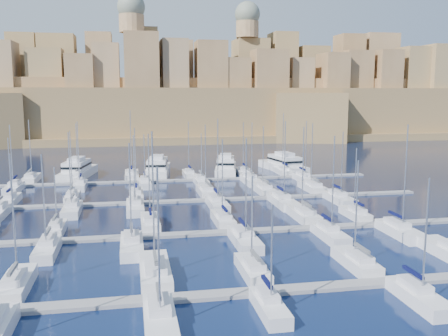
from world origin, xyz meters
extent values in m
plane|color=black|center=(0.00, 0.00, 0.00)|extent=(600.00, 600.00, 0.00)
cube|color=slate|center=(0.00, -34.00, 0.20)|extent=(84.00, 2.00, 0.40)
cube|color=slate|center=(0.00, -12.00, 0.20)|extent=(84.00, 2.00, 0.40)
cube|color=slate|center=(0.00, 10.00, 0.20)|extent=(84.00, 2.00, 0.40)
cube|color=slate|center=(0.00, 32.00, 0.20)|extent=(84.00, 2.00, 0.40)
cube|color=silver|center=(-25.55, -28.52, 0.52)|extent=(2.69, 8.97, 1.65)
cube|color=silver|center=(-25.55, -29.41, 1.70)|extent=(1.88, 4.03, 0.70)
cylinder|color=#9EA0A8|center=(-25.55, -28.07, 7.74)|extent=(0.18, 0.18, 12.78)
cube|color=#595B60|center=(-25.55, -29.86, 2.75)|extent=(0.35, 3.59, 0.35)
cube|color=silver|center=(-11.39, -27.60, 0.57)|extent=(3.24, 10.80, 1.74)
cube|color=silver|center=(-11.39, -28.68, 1.79)|extent=(2.27, 4.86, 0.70)
cylinder|color=#9EA0A8|center=(-11.39, -27.06, 8.76)|extent=(0.18, 0.18, 14.64)
cube|color=#595B60|center=(-11.39, -29.22, 2.84)|extent=(0.35, 4.32, 0.35)
cube|color=silver|center=(-0.67, -28.81, 0.51)|extent=(2.52, 8.38, 1.62)
cube|color=silver|center=(-0.67, -29.65, 1.67)|extent=(1.76, 3.77, 0.70)
cylinder|color=#9EA0A8|center=(-0.67, -28.39, 6.26)|extent=(0.18, 0.18, 9.88)
cube|color=#595B60|center=(-0.67, -30.07, 2.72)|extent=(0.35, 3.35, 0.35)
cube|color=silver|center=(11.78, -28.62, 0.52)|extent=(2.63, 8.77, 1.64)
cube|color=silver|center=(11.78, -29.49, 1.69)|extent=(1.84, 3.95, 0.70)
cylinder|color=#9EA0A8|center=(11.78, -28.18, 6.94)|extent=(0.18, 0.18, 11.21)
cube|color=#595B60|center=(11.78, -29.93, 2.74)|extent=(0.35, 3.51, 0.35)
cube|color=silver|center=(-11.56, -39.56, 0.53)|extent=(2.73, 9.11, 1.66)
cube|color=silver|center=(-11.56, -38.64, 1.71)|extent=(1.91, 4.10, 0.70)
cylinder|color=#9EA0A8|center=(-11.56, -40.01, 7.77)|extent=(0.18, 0.18, 12.82)
cube|color=#595B60|center=(-11.56, -38.19, 2.76)|extent=(0.35, 3.64, 0.35)
cube|color=silver|center=(-1.47, -38.69, 0.48)|extent=(2.21, 7.38, 1.57)
cube|color=silver|center=(-1.47, -37.95, 1.62)|extent=(1.55, 3.32, 0.70)
cylinder|color=#9EA0A8|center=(-1.47, -39.06, 5.84)|extent=(0.18, 0.18, 9.14)
cube|color=#070A32|center=(-1.47, -37.58, 2.67)|extent=(0.35, 2.95, 0.35)
cube|color=silver|center=(13.27, -39.25, 0.51)|extent=(2.55, 8.51, 1.63)
cube|color=silver|center=(13.27, -38.40, 1.68)|extent=(1.79, 3.83, 0.70)
cylinder|color=#9EA0A8|center=(13.27, -39.68, 6.87)|extent=(0.18, 0.18, 11.09)
cube|color=#070A32|center=(13.27, -37.98, 2.73)|extent=(0.35, 3.40, 0.35)
cube|color=silver|center=(-24.50, -7.32, 0.48)|extent=(2.21, 7.35, 1.57)
cube|color=silver|center=(-24.50, -8.06, 1.62)|extent=(1.54, 3.31, 0.70)
cylinder|color=#9EA0A8|center=(-24.50, -6.96, 5.46)|extent=(0.18, 0.18, 8.39)
cube|color=#595B60|center=(-24.50, -8.43, 2.67)|extent=(0.35, 2.94, 0.35)
cube|color=silver|center=(-11.07, -6.45, 0.53)|extent=(2.73, 9.10, 1.66)
cube|color=silver|center=(-11.07, -7.36, 1.71)|extent=(1.91, 4.10, 0.70)
cylinder|color=#9EA0A8|center=(-11.07, -5.99, 7.73)|extent=(0.18, 0.18, 12.75)
cube|color=#070A32|center=(-11.07, -7.81, 2.76)|extent=(0.35, 3.64, 0.35)
cube|color=silver|center=(0.09, -6.63, 0.52)|extent=(2.62, 8.73, 1.64)
cube|color=silver|center=(0.09, -7.51, 1.69)|extent=(1.83, 3.93, 0.70)
cylinder|color=#9EA0A8|center=(0.09, -6.20, 7.24)|extent=(0.18, 0.18, 11.80)
cube|color=#070A32|center=(0.09, -7.94, 2.74)|extent=(0.35, 3.49, 0.35)
cube|color=silver|center=(13.31, -6.04, 0.55)|extent=(2.98, 9.92, 1.70)
cube|color=silver|center=(13.31, -7.03, 1.75)|extent=(2.08, 4.46, 0.70)
cylinder|color=#9EA0A8|center=(13.31, -5.54, 8.09)|extent=(0.18, 0.18, 13.39)
cube|color=#595B60|center=(13.31, -7.53, 2.80)|extent=(0.35, 3.97, 0.35)
cube|color=silver|center=(21.86, -7.03, 0.50)|extent=(2.38, 7.94, 1.60)
cube|color=silver|center=(21.86, -7.83, 1.65)|extent=(1.67, 3.57, 0.70)
cylinder|color=#9EA0A8|center=(21.86, -6.64, 6.33)|extent=(0.18, 0.18, 10.07)
cube|color=#070A32|center=(21.86, -8.22, 2.70)|extent=(0.35, 3.17, 0.35)
cube|color=silver|center=(-24.31, -17.28, 0.51)|extent=(2.57, 8.56, 1.63)
cube|color=silver|center=(-24.31, -16.42, 1.68)|extent=(1.80, 3.85, 0.70)
cylinder|color=#9EA0A8|center=(-24.31, -17.71, 7.05)|extent=(0.18, 0.18, 11.45)
cube|color=#595B60|center=(-24.31, -16.00, 2.73)|extent=(0.35, 3.42, 0.35)
cube|color=silver|center=(-13.85, -17.76, 0.54)|extent=(2.86, 9.52, 1.68)
cube|color=silver|center=(-13.85, -16.81, 1.73)|extent=(2.00, 4.29, 0.70)
cylinder|color=#9EA0A8|center=(-13.85, -18.24, 7.69)|extent=(0.18, 0.18, 12.64)
cube|color=#595B60|center=(-13.85, -16.33, 2.78)|extent=(0.35, 3.81, 0.35)
cube|color=silver|center=(0.97, -17.87, 0.54)|extent=(2.92, 9.74, 1.69)
cube|color=silver|center=(0.97, -16.90, 1.74)|extent=(2.05, 4.38, 0.70)
cylinder|color=#9EA0A8|center=(0.97, -18.36, 7.89)|extent=(0.18, 0.18, 13.01)
cube|color=#070A32|center=(0.97, -16.41, 2.79)|extent=(0.35, 3.90, 0.35)
cube|color=silver|center=(13.24, -17.41, 0.52)|extent=(2.64, 8.82, 1.64)
cube|color=silver|center=(13.24, -16.53, 1.69)|extent=(1.85, 3.97, 0.70)
cylinder|color=#9EA0A8|center=(13.24, -17.85, 7.89)|extent=(0.18, 0.18, 13.10)
cube|color=#070A32|center=(13.24, -16.09, 2.74)|extent=(0.35, 3.53, 0.35)
cube|color=silver|center=(23.60, -17.85, 0.54)|extent=(2.91, 9.70, 1.68)
cube|color=silver|center=(23.60, -16.88, 1.73)|extent=(2.04, 4.36, 0.70)
cylinder|color=#9EA0A8|center=(23.60, -18.33, 8.62)|extent=(0.18, 0.18, 14.47)
cube|color=#070A32|center=(23.60, -16.39, 2.78)|extent=(0.35, 3.88, 0.35)
cube|color=silver|center=(-35.55, 14.90, 0.50)|extent=(2.34, 7.81, 1.59)
cube|color=silver|center=(-35.55, 14.12, 1.64)|extent=(1.64, 3.51, 0.70)
cylinder|color=#9EA0A8|center=(-35.55, 15.29, 6.65)|extent=(0.18, 0.18, 10.72)
cube|color=#070A32|center=(-35.55, 13.73, 2.69)|extent=(0.35, 3.12, 0.35)
cube|color=silver|center=(-24.69, 15.02, 0.50)|extent=(2.41, 8.05, 1.60)
cube|color=silver|center=(-24.69, 14.22, 1.65)|extent=(1.69, 3.62, 0.70)
cylinder|color=#9EA0A8|center=(-24.69, 15.43, 7.20)|extent=(0.18, 0.18, 11.80)
cube|color=#595B60|center=(-24.69, 13.82, 2.70)|extent=(0.35, 3.22, 0.35)
cube|color=silver|center=(-12.87, 15.30, 0.52)|extent=(2.58, 8.60, 1.63)
cube|color=silver|center=(-12.87, 14.44, 1.68)|extent=(1.81, 3.87, 0.70)
cylinder|color=#9EA0A8|center=(-12.87, 15.73, 7.42)|extent=(0.18, 0.18, 12.17)
cube|color=#070A32|center=(-12.87, 14.01, 2.73)|extent=(0.35, 3.44, 0.35)
cube|color=silver|center=(0.82, 15.84, 0.54)|extent=(2.90, 9.68, 1.68)
cube|color=silver|center=(0.82, 14.87, 1.73)|extent=(2.03, 4.36, 0.70)
cylinder|color=#9EA0A8|center=(0.82, 16.32, 7.66)|extent=(0.18, 0.18, 12.56)
cube|color=#595B60|center=(0.82, 14.39, 2.78)|extent=(0.35, 3.87, 0.35)
cube|color=silver|center=(12.63, 15.84, 0.54)|extent=(2.90, 9.67, 1.68)
cube|color=silver|center=(12.63, 14.87, 1.73)|extent=(2.03, 4.35, 0.70)
cylinder|color=#9EA0A8|center=(12.63, 16.32, 7.45)|extent=(0.18, 0.18, 12.13)
cube|color=#595B60|center=(12.63, 14.38, 2.78)|extent=(0.35, 3.87, 0.35)
cube|color=silver|center=(23.07, 15.99, 0.55)|extent=(2.99, 9.98, 1.70)
cube|color=silver|center=(23.07, 14.99, 1.75)|extent=(2.10, 4.49, 0.70)
cylinder|color=#9EA0A8|center=(23.07, 16.49, 7.67)|extent=(0.18, 0.18, 12.55)
cube|color=#595B60|center=(23.07, 14.49, 2.80)|extent=(0.35, 3.99, 0.35)
cube|color=silver|center=(-23.63, 4.35, 0.53)|extent=(2.79, 9.30, 1.67)
cube|color=silver|center=(-23.63, 5.28, 1.72)|extent=(1.95, 4.19, 0.70)
cylinder|color=#9EA0A8|center=(-23.63, 3.88, 7.57)|extent=(0.18, 0.18, 12.40)
cube|color=#595B60|center=(-23.63, 5.74, 2.77)|extent=(0.35, 3.72, 0.35)
cube|color=silver|center=(-13.20, 4.13, 0.54)|extent=(2.92, 9.73, 1.69)
cube|color=silver|center=(-13.20, 5.11, 1.74)|extent=(2.04, 4.38, 0.70)
cylinder|color=#9EA0A8|center=(-13.20, 3.65, 7.26)|extent=(0.18, 0.18, 11.75)
cube|color=#595B60|center=(-13.20, 5.59, 2.79)|extent=(0.35, 3.89, 0.35)
cube|color=silver|center=(1.10, 4.13, 0.54)|extent=(2.92, 9.74, 1.69)
cube|color=silver|center=(1.10, 5.10, 1.74)|extent=(2.05, 4.39, 0.70)
cylinder|color=#9EA0A8|center=(1.10, 3.64, 8.56)|extent=(0.18, 0.18, 14.35)
cube|color=#070A32|center=(1.10, 5.59, 2.79)|extent=(0.35, 3.90, 0.35)
cube|color=silver|center=(13.06, 3.84, 0.56)|extent=(3.10, 10.33, 1.72)
cube|color=silver|center=(13.06, 4.87, 1.77)|extent=(2.17, 4.65, 0.70)
cylinder|color=#9EA0A8|center=(13.06, 3.32, 8.32)|extent=(0.18, 0.18, 13.80)
cube|color=#070A32|center=(13.06, 5.38, 2.82)|extent=(0.35, 4.13, 0.35)
cube|color=silver|center=(24.06, 4.17, 0.54)|extent=(2.90, 9.67, 1.68)
cube|color=silver|center=(24.06, 5.13, 1.73)|extent=(2.03, 4.35, 0.70)
cylinder|color=#9EA0A8|center=(24.06, 3.68, 7.27)|extent=(0.18, 0.18, 11.78)
cube|color=#070A32|center=(24.06, 5.62, 2.78)|extent=(0.35, 3.87, 0.35)
cube|color=silver|center=(-36.16, 37.74, 0.54)|extent=(2.85, 9.49, 1.67)
cube|color=silver|center=(-36.16, 36.79, 1.72)|extent=(1.99, 4.27, 0.70)
cylinder|color=#9EA0A8|center=(-36.16, 38.22, 7.73)|extent=(0.18, 0.18, 12.71)
cube|color=#595B60|center=(-36.16, 36.32, 2.77)|extent=(0.35, 3.79, 0.35)
cube|color=silver|center=(-25.90, 37.38, 0.52)|extent=(2.63, 8.76, 1.64)
cube|color=silver|center=(-25.90, 36.50, 1.69)|extent=(1.84, 3.94, 0.70)
cylinder|color=#9EA0A8|center=(-25.90, 37.82, 7.25)|extent=(0.18, 0.18, 11.81)
cube|color=#595B60|center=(-25.90, 36.07, 2.74)|extent=(0.35, 3.50, 0.35)
cube|color=silver|center=(-13.62, 38.26, 0.56)|extent=(3.15, 10.51, 1.73)
cube|color=silver|center=(-13.62, 37.21, 1.78)|extent=(2.21, 4.73, 0.70)
cylinder|color=#9EA0A8|center=(-13.62, 38.78, 8.73)|extent=(0.18, 0.18, 14.61)
cube|color=#070A32|center=(-13.62, 36.68, 2.83)|extent=(0.35, 4.21, 0.35)
cube|color=silver|center=(-0.05, 37.31, 0.52)|extent=(2.59, 8.62, 1.63)
cube|color=silver|center=(-0.05, 36.45, 1.68)|extent=(1.81, 3.88, 0.70)
cylinder|color=#9EA0A8|center=(-0.05, 37.74, 7.31)|extent=(0.18, 0.18, 11.95)
cube|color=#070A32|center=(-0.05, 36.02, 2.73)|extent=(0.35, 3.45, 0.35)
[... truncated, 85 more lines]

